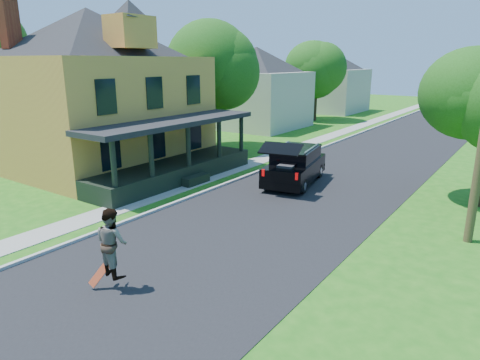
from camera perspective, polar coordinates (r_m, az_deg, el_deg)
The scene contains 13 objects.
ground at distance 14.05m, azimuth -5.30°, elevation -9.66°, with size 140.00×140.00×0.00m, color #1C6414.
street at distance 31.34m, azimuth 19.08°, elevation 3.75°, with size 8.00×120.00×0.02m, color black.
curb at distance 32.65m, azimuth 12.26°, elevation 4.70°, with size 0.15×120.00×0.12m, color #A9A9A3.
sidewalk at distance 33.27m, azimuth 9.80°, elevation 5.03°, with size 1.30×120.00×0.03m, color gray.
front_walk at distance 24.44m, azimuth -13.25°, elevation 1.02°, with size 6.50×1.20×0.03m, color gray.
main_house at distance 26.29m, azimuth -18.88°, elevation 12.49°, with size 15.56×15.56×10.10m.
neighbor_house_mid at distance 40.12m, azimuth 2.17°, elevation 13.05°, with size 12.78×12.78×8.30m.
neighbor_house_far at distance 54.23m, azimuth 11.68°, elevation 13.42°, with size 12.78×12.78×8.30m.
black_suv at distance 21.60m, azimuth 7.32°, elevation 1.93°, with size 2.88×5.44×2.41m.
skateboarder at distance 11.96m, azimuth -16.72°, elevation -7.93°, with size 1.01×0.84×1.89m.
skateboard at distance 12.37m, azimuth -18.13°, elevation -11.85°, with size 0.52×0.46×0.76m.
tree_left_mid at distance 29.49m, azimuth -4.36°, elevation 15.29°, with size 6.79×6.49×8.98m.
tree_left_far at distance 45.12m, azimuth 10.04°, elevation 14.56°, with size 7.42×7.25×8.60m.
Camera 1 is at (8.32, -9.61, 5.99)m, focal length 32.00 mm.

